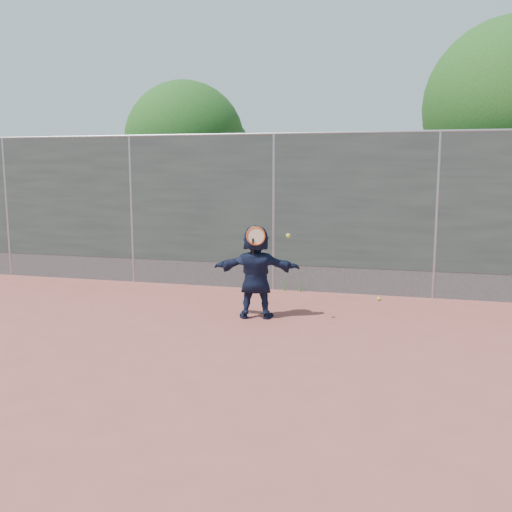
# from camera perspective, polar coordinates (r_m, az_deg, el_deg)

# --- Properties ---
(ground) EXTENTS (80.00, 80.00, 0.00)m
(ground) POSITION_cam_1_polar(r_m,az_deg,el_deg) (7.96, -4.01, -8.47)
(ground) COLOR #9E4C42
(ground) RESTS_ON ground
(player) EXTENTS (1.43, 0.66, 1.49)m
(player) POSITION_cam_1_polar(r_m,az_deg,el_deg) (8.99, 0.00, -1.56)
(player) COLOR #121933
(player) RESTS_ON ground
(ball_ground) EXTENTS (0.07, 0.07, 0.07)m
(ball_ground) POSITION_cam_1_polar(r_m,az_deg,el_deg) (10.50, 12.17, -4.20)
(ball_ground) COLOR #ADD22E
(ball_ground) RESTS_ON ground
(fence) EXTENTS (20.00, 0.06, 3.03)m
(fence) POSITION_cam_1_polar(r_m,az_deg,el_deg) (11.00, 1.79, 4.74)
(fence) COLOR #38423D
(fence) RESTS_ON ground
(swing_action) EXTENTS (0.68, 0.13, 0.51)m
(swing_action) POSITION_cam_1_polar(r_m,az_deg,el_deg) (8.69, 0.29, 1.91)
(swing_action) COLOR #C54A12
(swing_action) RESTS_ON ground
(tree_left) EXTENTS (3.15, 3.00, 4.53)m
(tree_left) POSITION_cam_1_polar(r_m,az_deg,el_deg) (14.75, -6.48, 11.00)
(tree_left) COLOR #382314
(tree_left) RESTS_ON ground
(weed_clump) EXTENTS (0.68, 0.07, 0.30)m
(weed_clump) POSITION_cam_1_polar(r_m,az_deg,el_deg) (11.03, 3.11, -2.86)
(weed_clump) COLOR #387226
(weed_clump) RESTS_ON ground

